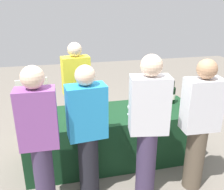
# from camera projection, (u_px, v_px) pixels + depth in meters

# --- Properties ---
(ground_plane) EXTENTS (12.00, 12.00, 0.00)m
(ground_plane) POSITION_uv_depth(u_px,v_px,m) (112.00, 158.00, 3.54)
(ground_plane) COLOR slate
(tasting_table) EXTENTS (2.29, 0.78, 0.73)m
(tasting_table) POSITION_uv_depth(u_px,v_px,m) (112.00, 136.00, 3.41)
(tasting_table) COLOR #14381E
(tasting_table) RESTS_ON ground_plane
(wine_bottle_0) EXTENTS (0.07, 0.07, 0.31)m
(wine_bottle_0) POSITION_uv_depth(u_px,v_px,m) (71.00, 105.00, 3.23)
(wine_bottle_0) COLOR black
(wine_bottle_0) RESTS_ON tasting_table
(wine_bottle_1) EXTENTS (0.07, 0.07, 0.34)m
(wine_bottle_1) POSITION_uv_depth(u_px,v_px,m) (91.00, 104.00, 3.25)
(wine_bottle_1) COLOR black
(wine_bottle_1) RESTS_ON tasting_table
(wine_bottle_2) EXTENTS (0.07, 0.07, 0.33)m
(wine_bottle_2) POSITION_uv_depth(u_px,v_px,m) (146.00, 98.00, 3.46)
(wine_bottle_2) COLOR black
(wine_bottle_2) RESTS_ON tasting_table
(wine_bottle_3) EXTENTS (0.08, 0.08, 0.34)m
(wine_bottle_3) POSITION_uv_depth(u_px,v_px,m) (173.00, 95.00, 3.54)
(wine_bottle_3) COLOR black
(wine_bottle_3) RESTS_ON tasting_table
(wine_glass_0) EXTENTS (0.07, 0.07, 0.14)m
(wine_glass_0) POSITION_uv_depth(u_px,v_px,m) (70.00, 116.00, 2.93)
(wine_glass_0) COLOR silver
(wine_glass_0) RESTS_ON tasting_table
(wine_glass_1) EXTENTS (0.07, 0.07, 0.14)m
(wine_glass_1) POSITION_uv_depth(u_px,v_px,m) (130.00, 108.00, 3.20)
(wine_glass_1) COLOR silver
(wine_glass_1) RESTS_ON tasting_table
(wine_glass_2) EXTENTS (0.07, 0.07, 0.14)m
(wine_glass_2) POSITION_uv_depth(u_px,v_px,m) (154.00, 105.00, 3.28)
(wine_glass_2) COLOR silver
(wine_glass_2) RESTS_ON tasting_table
(ice_bucket) EXTENTS (0.24, 0.24, 0.20)m
(ice_bucket) POSITION_uv_depth(u_px,v_px,m) (158.00, 102.00, 3.37)
(ice_bucket) COLOR silver
(ice_bucket) RESTS_ON tasting_table
(server_pouring) EXTENTS (0.43, 0.27, 1.57)m
(server_pouring) POSITION_uv_depth(u_px,v_px,m) (77.00, 90.00, 3.78)
(server_pouring) COLOR brown
(server_pouring) RESTS_ON ground_plane
(guest_0) EXTENTS (0.37, 0.21, 1.60)m
(guest_0) POSITION_uv_depth(u_px,v_px,m) (40.00, 139.00, 2.37)
(guest_0) COLOR #3F3351
(guest_0) RESTS_ON ground_plane
(guest_1) EXTENTS (0.42, 0.26, 1.54)m
(guest_1) POSITION_uv_depth(u_px,v_px,m) (87.00, 131.00, 2.60)
(guest_1) COLOR black
(guest_1) RESTS_ON ground_plane
(guest_2) EXTENTS (0.43, 0.29, 1.64)m
(guest_2) POSITION_uv_depth(u_px,v_px,m) (148.00, 125.00, 2.60)
(guest_2) COLOR #3F3351
(guest_2) RESTS_ON ground_plane
(guest_3) EXTENTS (0.41, 0.24, 1.57)m
(guest_3) POSITION_uv_depth(u_px,v_px,m) (199.00, 123.00, 2.72)
(guest_3) COLOR brown
(guest_3) RESTS_ON ground_plane
(menu_board) EXTENTS (0.50, 0.12, 0.95)m
(menu_board) POSITION_uv_depth(u_px,v_px,m) (34.00, 106.00, 4.11)
(menu_board) COLOR white
(menu_board) RESTS_ON ground_plane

